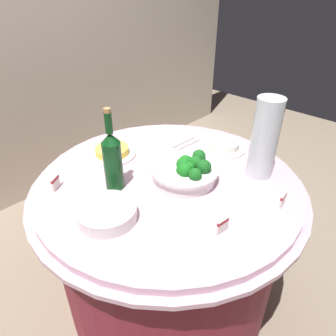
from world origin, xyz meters
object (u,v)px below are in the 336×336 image
Objects in this scene: broccoli_bowl at (186,171)px; serving_tongs at (185,144)px; food_plate_rice at (223,146)px; label_placard_front at (55,182)px; wine_bottle at (113,159)px; decorative_fruit_vase at (264,143)px; food_plate_fried_egg at (112,152)px; plate_stack at (107,213)px; label_placard_rear at (223,225)px; label_placard_mid at (283,199)px.

broccoli_bowl is 0.33m from serving_tongs.
label_placard_front reaches higher than food_plate_rice.
wine_bottle is 0.61m from decorative_fruit_vase.
broccoli_bowl is 1.27× the size of food_plate_rice.
serving_tongs is (0.24, 0.21, -0.04)m from broccoli_bowl.
decorative_fruit_vase is at bearing -60.26° from food_plate_fried_egg.
wine_bottle reaches higher than food_plate_rice.
plate_stack is 0.68m from decorative_fruit_vase.
food_plate_fried_egg is at bearing 8.84° from label_placard_front.
label_placard_front is at bearing 139.60° from broccoli_bowl.
food_plate_fried_egg is 0.68m from label_placard_rear.
broccoli_bowl reaches higher than plate_stack.
food_plate_rice reaches higher than serving_tongs.
decorative_fruit_vase is at bearing 51.72° from label_placard_mid.
broccoli_bowl is 1.68× the size of serving_tongs.
broccoli_bowl is at bearing -40.40° from label_placard_front.
serving_tongs is 3.04× the size of label_placard_mid.
food_plate_rice is (0.34, 0.05, -0.03)m from broccoli_bowl.
food_plate_fried_egg is at bearing 49.83° from plate_stack.
label_placard_front is (-0.17, 0.16, -0.10)m from wine_bottle.
food_plate_rice is 0.47m from label_placard_mid.
decorative_fruit_vase is at bearing -20.95° from plate_stack.
label_placard_front is at bearing 140.75° from decorative_fruit_vase.
label_placard_rear reaches higher than plate_stack.
plate_stack is at bearing -84.37° from label_placard_front.
label_placard_front is (-0.03, 0.30, 0.01)m from plate_stack.
label_placard_rear is (0.25, -0.63, 0.00)m from label_placard_front.
label_placard_mid is at bearing -117.99° from food_plate_rice.
label_placard_mid is at bearing -72.46° from broccoli_bowl.
food_plate_fried_egg reaches higher than serving_tongs.
label_placard_mid is at bearing -17.09° from label_placard_rear.
decorative_fruit_vase is (0.63, -0.24, 0.12)m from plate_stack.
wine_bottle reaches higher than food_plate_fried_egg.
label_placard_mid is at bearing -128.28° from decorative_fruit_vase.
food_plate_rice is at bearing -21.85° from label_placard_front.
decorative_fruit_vase is at bearing -88.58° from serving_tongs.
label_placard_rear is (-0.39, -0.50, 0.03)m from serving_tongs.
decorative_fruit_vase is 1.55× the size of food_plate_fried_egg.
plate_stack is 0.62× the size of decorative_fruit_vase.
wine_bottle is 2.01× the size of serving_tongs.
plate_stack is 3.82× the size of label_placard_mid.
broccoli_bowl is 0.83× the size of wine_bottle.
wine_bottle is 0.99× the size of decorative_fruit_vase.
plate_stack is at bearing 139.69° from label_placard_mid.
plate_stack is 0.45m from food_plate_fried_egg.
serving_tongs is 0.66m from label_placard_front.
label_placard_mid is at bearing -57.65° from wine_bottle.
plate_stack is 3.82× the size of label_placard_rear.
food_plate_fried_egg is at bearing 151.23° from serving_tongs.
food_plate_rice is at bearing 7.68° from broccoli_bowl.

